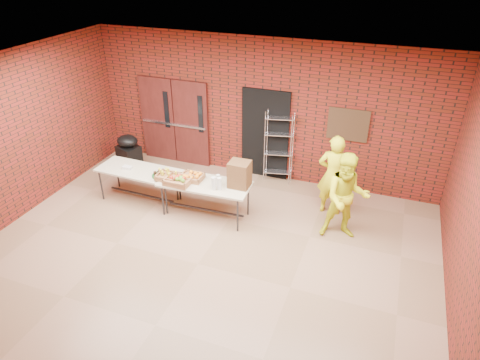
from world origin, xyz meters
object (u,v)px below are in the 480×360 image
coffee_dispenser (240,174)px  covered_grill (129,153)px  volunteer_woman (333,175)px  table_left (139,172)px  volunteer_man (346,197)px  wire_rack (279,148)px  table_right (205,186)px

coffee_dispenser → covered_grill: (-3.18, 0.96, -0.54)m
coffee_dispenser → volunteer_woman: volunteer_woman is taller
volunteer_woman → table_left: bearing=9.4°
coffee_dispenser → covered_grill: bearing=163.2°
table_left → volunteer_man: (4.25, 0.20, 0.19)m
wire_rack → table_right: wire_rack is taller
covered_grill → volunteer_man: 5.28m
volunteer_woman → wire_rack: bearing=-36.6°
coffee_dispenser → volunteer_woman: bearing=27.9°
wire_rack → table_right: bearing=-130.1°
table_right → covered_grill: covered_grill is taller
coffee_dispenser → volunteer_man: 2.03m
table_left → volunteer_woman: volunteer_woman is taller
volunteer_man → covered_grill: bearing=155.9°
table_left → table_right: table_right is taller
table_left → coffee_dispenser: size_ratio=3.43×
table_right → covered_grill: bearing=153.9°
table_right → volunteer_woman: bearing=20.9°
wire_rack → coffee_dispenser: (-0.28, -1.74, 0.16)m
volunteer_woman → volunteer_man: size_ratio=0.99×
covered_grill → volunteer_man: size_ratio=0.54×
coffee_dispenser → covered_grill: coffee_dispenser is taller
table_right → covered_grill: 2.74m
wire_rack → covered_grill: 3.57m
covered_grill → volunteer_woman: size_ratio=0.55×
table_left → table_right: (1.55, -0.05, 0.02)m
wire_rack → volunteer_woman: (1.37, -0.86, 0.00)m
table_right → volunteer_man: 2.72m
wire_rack → coffee_dispenser: size_ratio=3.26×
table_left → coffee_dispenser: (2.23, 0.08, 0.34)m
coffee_dispenser → volunteer_woman: (1.65, 0.88, -0.16)m
table_right → volunteer_woman: 2.55m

